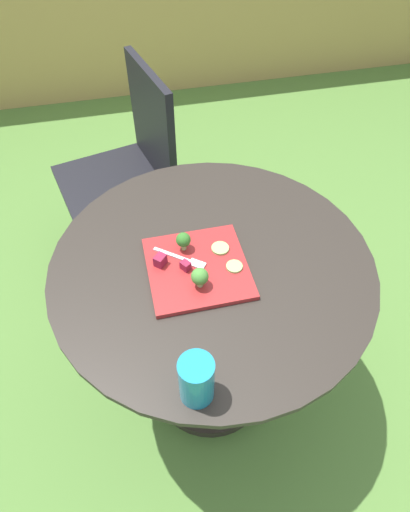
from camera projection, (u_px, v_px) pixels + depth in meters
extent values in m
plane|color=#4C7533|center=(210.00, 381.00, 1.75)|extent=(12.00, 12.00, 0.00)
cube|color=#A8894C|center=(126.00, 0.00, 2.80)|extent=(8.00, 0.08, 1.25)
cylinder|color=#28231E|center=(212.00, 264.00, 1.20)|extent=(0.89, 0.89, 0.02)
cylinder|color=#28231E|center=(211.00, 331.00, 1.46)|extent=(0.06, 0.06, 0.68)
cylinder|color=#28231E|center=(210.00, 379.00, 1.73)|extent=(0.44, 0.44, 0.04)
cube|color=black|center=(114.00, 183.00, 1.89)|extent=(0.53, 0.53, 0.03)
cube|color=black|center=(152.00, 123.00, 1.77)|extent=(0.13, 0.41, 0.45)
cylinder|color=black|center=(73.00, 208.00, 2.10)|extent=(0.02, 0.02, 0.43)
cylinder|color=black|center=(95.00, 259.00, 1.89)|extent=(0.02, 0.02, 0.43)
cylinder|color=black|center=(143.00, 187.00, 2.21)|extent=(0.02, 0.02, 0.43)
cylinder|color=black|center=(172.00, 232.00, 2.00)|extent=(0.02, 0.02, 0.43)
cube|color=maroon|center=(198.00, 268.00, 1.17)|extent=(0.27, 0.27, 0.01)
cylinder|color=teal|center=(196.00, 380.00, 0.90)|extent=(0.08, 0.08, 0.13)
cylinder|color=#156886|center=(197.00, 384.00, 0.92)|extent=(0.07, 0.07, 0.09)
cube|color=silver|center=(172.00, 255.00, 1.19)|extent=(0.09, 0.08, 0.00)
cube|color=silver|center=(197.00, 264.00, 1.17)|extent=(0.05, 0.05, 0.00)
cylinder|color=#99B770|center=(184.00, 246.00, 1.20)|extent=(0.01, 0.01, 0.02)
sphere|color=#2D6623|center=(183.00, 240.00, 1.18)|extent=(0.04, 0.04, 0.04)
cylinder|color=#99B770|center=(200.00, 283.00, 1.12)|extent=(0.02, 0.02, 0.02)
sphere|color=#427F33|center=(200.00, 276.00, 1.10)|extent=(0.04, 0.04, 0.04)
cylinder|color=#8EB766|center=(220.00, 248.00, 1.20)|extent=(0.05, 0.05, 0.01)
cylinder|color=#8EB766|center=(234.00, 266.00, 1.16)|extent=(0.04, 0.04, 0.01)
cube|color=maroon|center=(160.00, 260.00, 1.16)|extent=(0.04, 0.04, 0.03)
cube|color=maroon|center=(185.00, 266.00, 1.15)|extent=(0.03, 0.03, 0.03)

